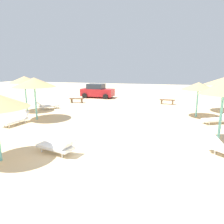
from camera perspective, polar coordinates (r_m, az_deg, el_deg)
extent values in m
plane|color=beige|center=(9.15, -5.09, -11.23)|extent=(80.00, 80.00, 0.00)
cylinder|color=#6BC6BC|center=(16.50, 22.65, 2.38)|extent=(0.12, 0.12, 2.18)
cone|color=tan|center=(16.35, 23.01, 6.71)|extent=(2.43, 2.43, 0.53)
cylinder|color=#6BC6BC|center=(18.70, -22.89, 3.96)|extent=(0.12, 0.12, 2.53)
cone|color=tan|center=(18.57, -23.26, 8.33)|extent=(2.47, 2.47, 0.54)
cylinder|color=#6BC6BC|center=(19.32, 28.51, 3.49)|extent=(0.12, 0.12, 2.41)
cylinder|color=#6BC6BC|center=(15.46, -20.52, 2.45)|extent=(0.12, 0.12, 2.45)
cone|color=tan|center=(15.30, -20.92, 7.79)|extent=(2.93, 2.93, 0.64)
cylinder|color=#6BC6BC|center=(11.10, 28.04, -1.57)|extent=(0.12, 0.12, 2.53)
cone|color=tan|center=(10.88, 28.83, 6.09)|extent=(2.23, 2.23, 0.66)
cube|color=white|center=(15.19, 26.88, -1.90)|extent=(1.80, 1.36, 0.12)
cylinder|color=silver|center=(15.78, 28.01, -2.17)|extent=(0.06, 0.06, 0.22)
cylinder|color=silver|center=(15.03, 24.52, -2.48)|extent=(0.06, 0.06, 0.22)
cylinder|color=silver|center=(14.70, 25.53, -2.89)|extent=(0.06, 0.06, 0.22)
cube|color=white|center=(19.29, -17.20, 1.63)|extent=(1.58, 1.72, 0.12)
cube|color=white|center=(19.03, -19.54, 2.05)|extent=(0.79, 0.77, 0.41)
cylinder|color=silver|center=(18.94, -18.69, 0.82)|extent=(0.06, 0.06, 0.22)
cylinder|color=silver|center=(19.36, -19.06, 1.03)|extent=(0.06, 0.06, 0.22)
cylinder|color=silver|center=(19.30, -15.28, 1.23)|extent=(0.06, 0.06, 0.22)
cylinder|color=silver|center=(19.71, -15.71, 1.43)|extent=(0.06, 0.06, 0.22)
cube|color=white|center=(10.08, 26.71, -7.29)|extent=(0.80, 0.81, 0.38)
cylinder|color=silver|center=(9.93, 26.80, -9.95)|extent=(0.06, 0.06, 0.22)
cylinder|color=silver|center=(10.29, 28.11, -9.32)|extent=(0.06, 0.06, 0.22)
cube|color=white|center=(14.71, -25.53, -2.19)|extent=(0.87, 1.77, 0.12)
cube|color=white|center=(15.17, -23.38, -0.55)|extent=(0.69, 0.50, 0.47)
cylinder|color=silver|center=(15.30, -24.35, -2.23)|extent=(0.06, 0.06, 0.22)
cylinder|color=silver|center=(14.98, -23.21, -2.42)|extent=(0.06, 0.06, 0.22)
cylinder|color=silver|center=(14.55, -27.81, -3.26)|extent=(0.06, 0.06, 0.22)
cylinder|color=silver|center=(14.22, -26.69, -3.48)|extent=(0.06, 0.06, 0.22)
cube|color=white|center=(9.32, -15.61, -9.34)|extent=(1.80, 1.02, 0.12)
cube|color=white|center=(8.71, -11.90, -8.82)|extent=(0.56, 0.72, 0.46)
cylinder|color=silver|center=(9.15, -11.84, -10.71)|extent=(0.06, 0.06, 0.22)
cylinder|color=silver|center=(8.85, -13.73, -11.61)|extent=(0.06, 0.06, 0.22)
cylinder|color=silver|center=(9.93, -17.17, -9.14)|extent=(0.06, 0.06, 0.22)
cylinder|color=silver|center=(9.66, -19.07, -9.89)|extent=(0.06, 0.06, 0.22)
cube|color=brown|center=(22.08, -9.86, 3.71)|extent=(1.55, 0.65, 0.08)
cube|color=brown|center=(22.26, -11.21, 3.09)|extent=(0.18, 0.38, 0.41)
cube|color=brown|center=(21.98, -8.45, 3.08)|extent=(0.18, 0.38, 0.41)
cube|color=brown|center=(21.60, 15.17, 3.29)|extent=(1.53, 0.55, 0.08)
cube|color=brown|center=(21.70, 13.69, 2.75)|extent=(0.15, 0.37, 0.41)
cube|color=brown|center=(21.59, 16.58, 2.54)|extent=(0.15, 0.37, 0.41)
cube|color=#B21E23|center=(25.55, -4.06, 5.49)|extent=(4.05, 1.81, 0.90)
cube|color=#262D38|center=(25.55, -4.50, 7.17)|extent=(2.04, 1.62, 0.60)
cylinder|color=black|center=(25.98, -0.55, 4.85)|extent=(0.65, 0.24, 0.64)
cylinder|color=black|center=(24.32, -1.81, 4.35)|extent=(0.65, 0.24, 0.64)
cylinder|color=black|center=(26.91, -6.07, 5.04)|extent=(0.65, 0.24, 0.64)
cylinder|color=black|center=(25.31, -7.62, 4.55)|extent=(0.65, 0.24, 0.64)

